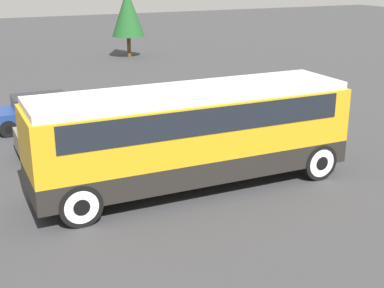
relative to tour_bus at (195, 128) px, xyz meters
name	(u,v)px	position (x,y,z in m)	size (l,w,h in m)	color
ground_plane	(192,186)	(-0.10, 0.00, -1.86)	(120.00, 120.00, 0.00)	#38383A
tour_bus	(195,128)	(0.00, 0.00, 0.00)	(9.68, 2.62, 3.07)	black
parked_car_near	(44,111)	(-3.02, 8.40, -1.16)	(4.15, 1.85, 1.38)	navy
parked_car_mid	(77,132)	(-2.45, 4.85, -1.16)	(4.39, 1.84, 1.41)	#7A6B5B
tree_center	(128,13)	(6.02, 24.18, 1.34)	(2.38, 2.38, 4.92)	brown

